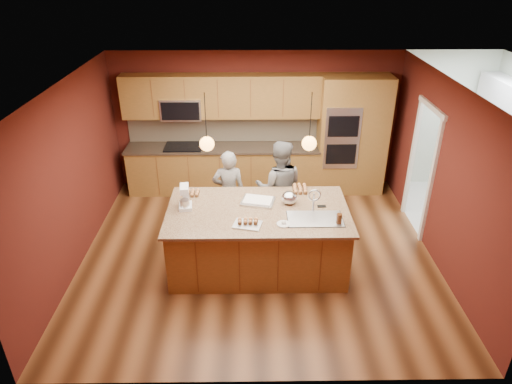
{
  "coord_description": "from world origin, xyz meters",
  "views": [
    {
      "loc": [
        -0.11,
        -6.04,
        4.28
      ],
      "look_at": [
        -0.03,
        -0.1,
        1.15
      ],
      "focal_mm": 32.0,
      "sensor_mm": 36.0,
      "label": 1
    }
  ],
  "objects_px": {
    "island": "(259,238)",
    "stand_mixer": "(185,198)",
    "mixing_bowl": "(289,198)",
    "person_left": "(229,192)",
    "person_right": "(279,188)"
  },
  "relations": [
    {
      "from": "island",
      "to": "stand_mixer",
      "type": "relative_size",
      "value": 7.52
    },
    {
      "from": "stand_mixer",
      "to": "mixing_bowl",
      "type": "distance_m",
      "value": 1.53
    },
    {
      "from": "person_left",
      "to": "stand_mixer",
      "type": "distance_m",
      "value": 1.14
    },
    {
      "from": "person_right",
      "to": "stand_mixer",
      "type": "xyz_separation_m",
      "value": [
        -1.43,
        -0.9,
        0.3
      ]
    },
    {
      "from": "mixing_bowl",
      "to": "person_right",
      "type": "bearing_deg",
      "value": 96.9
    },
    {
      "from": "island",
      "to": "mixing_bowl",
      "type": "distance_m",
      "value": 0.75
    },
    {
      "from": "island",
      "to": "person_left",
      "type": "relative_size",
      "value": 1.78
    },
    {
      "from": "mixing_bowl",
      "to": "person_left",
      "type": "bearing_deg",
      "value": 139.53
    },
    {
      "from": "person_right",
      "to": "stand_mixer",
      "type": "distance_m",
      "value": 1.71
    },
    {
      "from": "person_left",
      "to": "mixing_bowl",
      "type": "relative_size",
      "value": 6.31
    },
    {
      "from": "person_right",
      "to": "mixing_bowl",
      "type": "xyz_separation_m",
      "value": [
        0.1,
        -0.8,
        0.24
      ]
    },
    {
      "from": "person_left",
      "to": "mixing_bowl",
      "type": "xyz_separation_m",
      "value": [
        0.93,
        -0.8,
        0.32
      ]
    },
    {
      "from": "stand_mixer",
      "to": "person_right",
      "type": "bearing_deg",
      "value": 25.88
    },
    {
      "from": "person_left",
      "to": "person_right",
      "type": "distance_m",
      "value": 0.84
    },
    {
      "from": "person_left",
      "to": "stand_mixer",
      "type": "height_order",
      "value": "person_left"
    }
  ]
}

